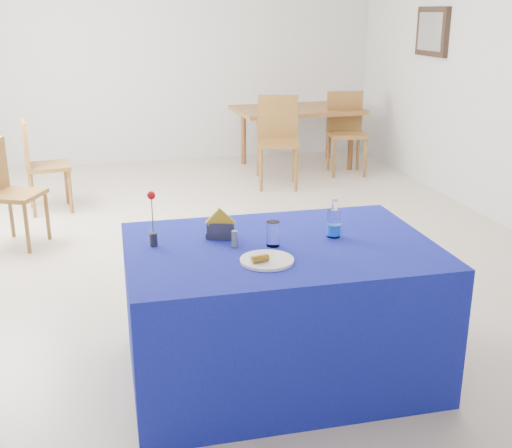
{
  "coord_description": "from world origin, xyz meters",
  "views": [
    {
      "loc": [
        -1.06,
        -5.05,
        1.92
      ],
      "look_at": [
        -0.38,
        -2.14,
        0.92
      ],
      "focal_mm": 45.0,
      "sensor_mm": 36.0,
      "label": 1
    }
  ],
  "objects_px": {
    "plate": "(267,260)",
    "chair_win_b": "(38,160)",
    "chair_bg_right": "(346,127)",
    "blue_table": "(280,310)",
    "water_bottle": "(334,224)",
    "chair_win_a": "(5,186)",
    "chair_bg_left": "(278,134)",
    "oak_table": "(297,114)"
  },
  "relations": [
    {
      "from": "plate",
      "to": "chair_bg_right",
      "type": "height_order",
      "value": "chair_bg_right"
    },
    {
      "from": "chair_bg_left",
      "to": "chair_win_a",
      "type": "relative_size",
      "value": 1.12
    },
    {
      "from": "chair_bg_right",
      "to": "chair_win_b",
      "type": "xyz_separation_m",
      "value": [
        -3.53,
        -0.87,
        -0.04
      ]
    },
    {
      "from": "oak_table",
      "to": "chair_bg_left",
      "type": "bearing_deg",
      "value": -119.35
    },
    {
      "from": "chair_bg_left",
      "to": "oak_table",
      "type": "bearing_deg",
      "value": 73.68
    },
    {
      "from": "blue_table",
      "to": "chair_win_b",
      "type": "relative_size",
      "value": 1.74
    },
    {
      "from": "plate",
      "to": "blue_table",
      "type": "relative_size",
      "value": 0.16
    },
    {
      "from": "plate",
      "to": "chair_win_b",
      "type": "xyz_separation_m",
      "value": [
        -1.39,
        3.67,
        -0.24
      ]
    },
    {
      "from": "chair_win_b",
      "to": "chair_win_a",
      "type": "bearing_deg",
      "value": 159.91
    },
    {
      "from": "oak_table",
      "to": "chair_win_b",
      "type": "relative_size",
      "value": 1.73
    },
    {
      "from": "blue_table",
      "to": "water_bottle",
      "type": "height_order",
      "value": "water_bottle"
    },
    {
      "from": "blue_table",
      "to": "oak_table",
      "type": "bearing_deg",
      "value": 72.43
    },
    {
      "from": "oak_table",
      "to": "chair_bg_left",
      "type": "distance_m",
      "value": 0.95
    },
    {
      "from": "chair_bg_right",
      "to": "chair_win_a",
      "type": "distance_m",
      "value": 4.13
    },
    {
      "from": "plate",
      "to": "chair_win_b",
      "type": "height_order",
      "value": "chair_win_b"
    },
    {
      "from": "plate",
      "to": "chair_win_b",
      "type": "relative_size",
      "value": 0.29
    },
    {
      "from": "chair_bg_right",
      "to": "water_bottle",
      "type": "bearing_deg",
      "value": -103.65
    },
    {
      "from": "blue_table",
      "to": "chair_win_a",
      "type": "xyz_separation_m",
      "value": [
        -1.71,
        2.52,
        0.14
      ]
    },
    {
      "from": "blue_table",
      "to": "chair_bg_left",
      "type": "relative_size",
      "value": 1.58
    },
    {
      "from": "chair_bg_right",
      "to": "chair_win_a",
      "type": "relative_size",
      "value": 1.09
    },
    {
      "from": "water_bottle",
      "to": "chair_win_a",
      "type": "height_order",
      "value": "water_bottle"
    },
    {
      "from": "blue_table",
      "to": "chair_win_b",
      "type": "xyz_separation_m",
      "value": [
        -1.52,
        3.45,
        0.15
      ]
    },
    {
      "from": "plate",
      "to": "chair_bg_left",
      "type": "xyz_separation_m",
      "value": [
        1.17,
        4.15,
        -0.18
      ]
    },
    {
      "from": "chair_bg_left",
      "to": "chair_win_b",
      "type": "xyz_separation_m",
      "value": [
        -2.56,
        -0.47,
        -0.05
      ]
    },
    {
      "from": "blue_table",
      "to": "chair_win_a",
      "type": "height_order",
      "value": "chair_win_a"
    },
    {
      "from": "blue_table",
      "to": "oak_table",
      "type": "xyz_separation_m",
      "value": [
        1.5,
        4.75,
        0.3
      ]
    },
    {
      "from": "chair_bg_right",
      "to": "chair_win_a",
      "type": "xyz_separation_m",
      "value": [
        -3.71,
        -1.81,
        -0.05
      ]
    },
    {
      "from": "blue_table",
      "to": "chair_bg_left",
      "type": "xyz_separation_m",
      "value": [
        1.04,
        3.92,
        0.21
      ]
    },
    {
      "from": "water_bottle",
      "to": "chair_win_b",
      "type": "relative_size",
      "value": 0.23
    },
    {
      "from": "plate",
      "to": "water_bottle",
      "type": "distance_m",
      "value": 0.52
    },
    {
      "from": "water_bottle",
      "to": "plate",
      "type": "bearing_deg",
      "value": -147.98
    },
    {
      "from": "water_bottle",
      "to": "chair_win_a",
      "type": "xyz_separation_m",
      "value": [
        -2.02,
        2.46,
        -0.31
      ]
    },
    {
      "from": "chair_bg_left",
      "to": "chair_win_a",
      "type": "height_order",
      "value": "chair_bg_left"
    },
    {
      "from": "chair_bg_left",
      "to": "chair_bg_right",
      "type": "distance_m",
      "value": 1.05
    },
    {
      "from": "plate",
      "to": "chair_bg_right",
      "type": "xyz_separation_m",
      "value": [
        2.14,
        4.55,
        -0.2
      ]
    },
    {
      "from": "oak_table",
      "to": "chair_bg_right",
      "type": "height_order",
      "value": "chair_bg_right"
    },
    {
      "from": "chair_bg_left",
      "to": "chair_win_a",
      "type": "xyz_separation_m",
      "value": [
        -2.75,
        -1.41,
        -0.06
      ]
    },
    {
      "from": "water_bottle",
      "to": "chair_bg_left",
      "type": "bearing_deg",
      "value": 79.3
    },
    {
      "from": "chair_win_b",
      "to": "blue_table",
      "type": "bearing_deg",
      "value": -165.07
    },
    {
      "from": "blue_table",
      "to": "oak_table",
      "type": "height_order",
      "value": "blue_table"
    },
    {
      "from": "blue_table",
      "to": "chair_bg_left",
      "type": "height_order",
      "value": "chair_bg_left"
    },
    {
      "from": "plate",
      "to": "chair_win_a",
      "type": "height_order",
      "value": "chair_win_a"
    }
  ]
}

